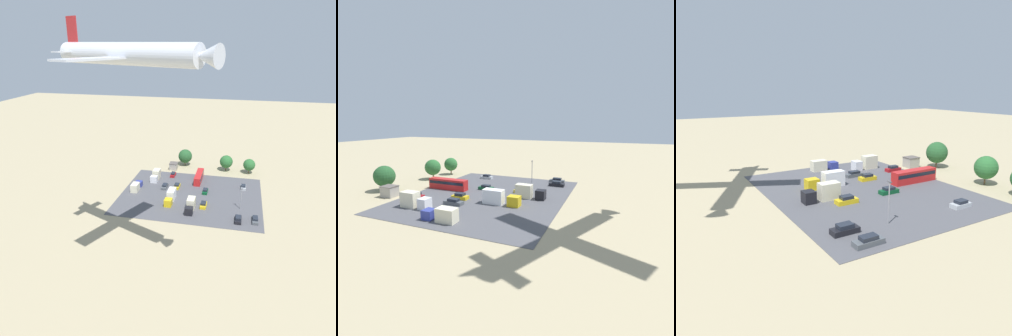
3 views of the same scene
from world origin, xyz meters
TOP-DOWN VIEW (x-y plane):
  - ground_plane at (0.00, 0.00)m, footprint 400.00×400.00m
  - parking_lot_surface at (0.00, 11.64)m, footprint 48.78×39.64m
  - shed_building at (11.11, -11.99)m, footprint 3.34×3.82m
  - bus at (-1.04, -2.06)m, footprint 2.45×11.85m
  - parked_car_0 at (-4.76, 8.27)m, footprint 1.77×4.30m
  - parked_car_1 at (9.71, -4.47)m, footprint 1.73×4.33m
  - parked_car_2 at (-16.84, 26.21)m, footprint 1.96×4.55m
  - parked_car_3 at (5.97, 6.42)m, footprint 1.96×4.22m
  - parked_car_4 at (-5.48, 19.13)m, footprint 1.96×4.47m
  - parked_car_5 at (10.36, 7.42)m, footprint 1.91×4.69m
  - parked_car_6 at (-21.87, 25.26)m, footprint 1.78×4.74m
  - parked_car_7 at (-18.09, 1.67)m, footprint 1.85×4.06m
  - parked_truck_0 at (20.19, 11.32)m, footprint 2.45×7.46m
  - parked_truck_1 at (5.98, 17.34)m, footprint 2.41×9.19m
  - parked_truck_2 at (-1.62, 22.20)m, footprint 2.45×7.71m
  - parked_truck_3 at (15.63, 0.34)m, footprint 2.58×7.13m
  - tree_near_shed at (-20.00, -14.22)m, footprint 4.85×4.85m
  - tree_apron_mid at (7.18, -17.80)m, footprint 5.94×5.94m
  - tree_apron_far at (-10.65, -15.08)m, footprint 5.34×5.34m
  - light_pole_lot_centre at (-17.31, 18.17)m, footprint 0.90×0.28m
  - airplane at (4.95, 56.34)m, footprint 34.15×28.33m

SIDE VIEW (x-z plane):
  - ground_plane at x=0.00m, z-range 0.00..0.00m
  - parking_lot_surface at x=0.00m, z-range 0.00..0.08m
  - parked_car_7 at x=-18.09m, z-range -0.04..1.37m
  - parked_car_0 at x=-4.76m, z-range -0.04..1.40m
  - parked_car_5 at x=10.36m, z-range -0.04..1.41m
  - parked_car_6 at x=-21.87m, z-range -0.04..1.43m
  - parked_car_1 at x=9.71m, z-range -0.05..1.47m
  - parked_car_3 at x=5.97m, z-range -0.05..1.52m
  - parked_car_2 at x=-16.84m, z-range -0.05..1.53m
  - parked_car_4 at x=-5.48m, z-range -0.05..1.53m
  - parked_truck_0 at x=20.19m, z-range -0.04..2.79m
  - shed_building at x=11.11m, z-range 0.01..2.90m
  - parked_truck_1 at x=5.98m, z-range -0.07..3.39m
  - parked_truck_2 at x=-1.62m, z-range -0.07..3.41m
  - parked_truck_3 at x=15.63m, z-range -0.07..3.51m
  - bus at x=-1.04m, z-range 0.20..3.25m
  - tree_near_shed at x=-20.00m, z-range 0.66..6.85m
  - tree_apron_far at x=-10.65m, z-range 0.70..7.44m
  - light_pole_lot_centre at x=-17.31m, z-range 0.50..7.81m
  - tree_apron_mid at x=7.18m, z-range 0.64..7.88m
  - airplane at x=4.95m, z-range 44.25..53.10m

